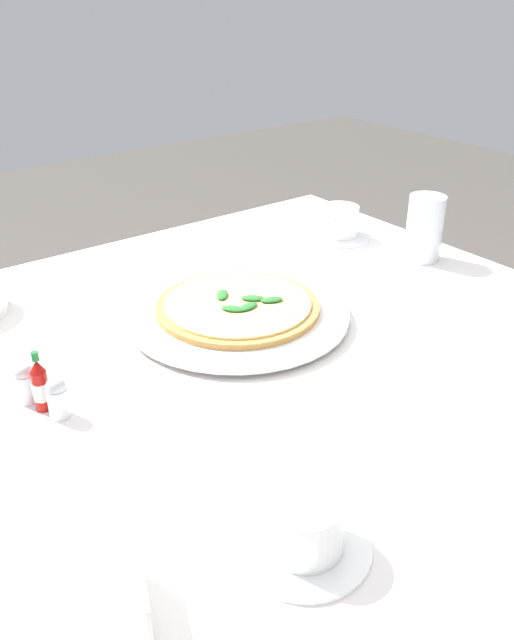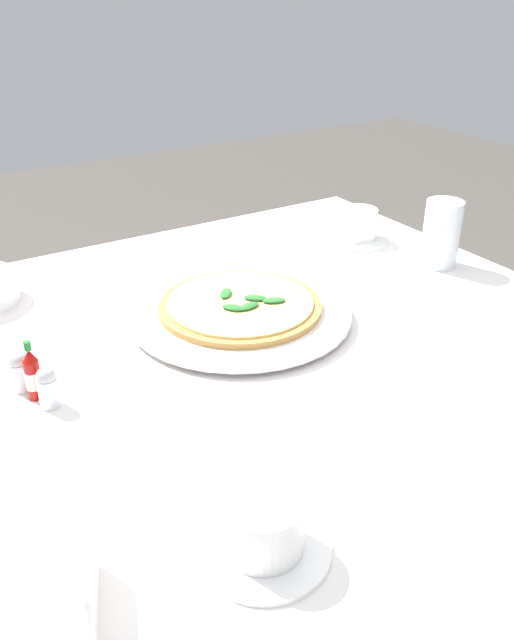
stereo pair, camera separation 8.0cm
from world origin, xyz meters
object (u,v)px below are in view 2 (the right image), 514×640
coffee_cup_far_left (263,529)px  hot_sauce_bottle (33,375)px  pizza (241,305)px  water_glass_near_left (441,238)px  pizza_plate (241,312)px  salt_shaker (20,373)px  menu_card (92,582)px  pepper_shaker (48,389)px  coffee_cup_right_edge (358,226)px

coffee_cup_far_left → hot_sauce_bottle: 0.39m
pizza → water_glass_near_left: water_glass_near_left is taller
pizza_plate → hot_sauce_bottle: size_ratio=4.22×
pizza_plate → coffee_cup_far_left: (-0.42, 0.22, 0.02)m
hot_sauce_bottle → salt_shaker: size_ratio=1.48×
pizza_plate → menu_card: 0.55m
pizza_plate → menu_card: menu_card is taller
pepper_shaker → menu_card: size_ratio=0.66×
coffee_cup_far_left → pepper_shaker: coffee_cup_far_left is taller
pizza_plate → salt_shaker: size_ratio=6.22×
pizza_plate → pepper_shaker: pepper_shaker is taller
water_glass_near_left → hot_sauce_bottle: 0.76m
menu_card → pizza: bearing=-23.3°
pizza_plate → pepper_shaker: (-0.08, 0.33, 0.01)m
water_glass_near_left → menu_card: (-0.39, 0.80, -0.02)m
salt_shaker → coffee_cup_far_left: bearing=-162.8°
coffee_cup_far_left → pizza_plate: bearing=-28.1°
pizza_plate → salt_shaker: bearing=93.2°
pizza_plate → coffee_cup_right_edge: 0.41m
hot_sauce_bottle → water_glass_near_left: bearing=-87.0°
salt_shaker → pizza_plate: bearing=-86.8°
pizza → water_glass_near_left: bearing=-91.0°
coffee_cup_right_edge → pepper_shaker: (-0.25, 0.70, -0.01)m
pizza_plate → pizza: 0.01m
pizza → hot_sauce_bottle: hot_sauce_bottle is taller
pepper_shaker → coffee_cup_far_left: bearing=-163.2°
pizza_plate → coffee_cup_far_left: size_ratio=2.65×
coffee_cup_right_edge → pizza_plate: bearing=114.4°
hot_sauce_bottle → pepper_shaker: (-0.03, -0.01, -0.01)m
pizza → menu_card: menu_card is taller
coffee_cup_right_edge → menu_card: coffee_cup_right_edge is taller
coffee_cup_right_edge → salt_shaker: 0.75m
pizza_plate → menu_card: size_ratio=4.09×
hot_sauce_bottle → menu_card: size_ratio=0.97×
pizza → salt_shaker: 0.35m
coffee_cup_right_edge → pepper_shaker: 0.74m
water_glass_near_left → salt_shaker: 0.77m
water_glass_near_left → salt_shaker: bearing=90.9°
coffee_cup_far_left → coffee_cup_right_edge: coffee_cup_right_edge is taller
coffee_cup_far_left → hot_sauce_bottle: size_ratio=1.59×
pizza_plate → water_glass_near_left: (-0.01, -0.42, 0.04)m
hot_sauce_bottle → menu_card: bearing=172.8°
coffee_cup_right_edge → hot_sauce_bottle: (-0.22, 0.71, 0.00)m
pizza_plate → menu_card: bearing=136.0°
coffee_cup_right_edge → salt_shaker: (-0.19, 0.72, -0.01)m
salt_shaker → menu_card: (-0.38, 0.03, 0.00)m
menu_card → pepper_shaker: bearing=11.1°
coffee_cup_far_left → water_glass_near_left: water_glass_near_left is taller
coffee_cup_right_edge → hot_sauce_bottle: 0.74m
pizza_plate → water_glass_near_left: 0.42m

